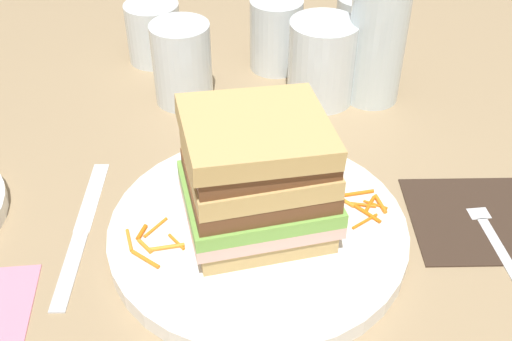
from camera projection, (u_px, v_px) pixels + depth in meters
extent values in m
plane|color=#9E8460|center=(241.00, 225.00, 0.60)|extent=(3.00, 3.00, 0.00)
cylinder|color=white|center=(258.00, 231.00, 0.58)|extent=(0.28, 0.28, 0.02)
cube|color=tan|center=(258.00, 217.00, 0.57)|extent=(0.14, 0.12, 0.02)
cube|color=beige|center=(258.00, 204.00, 0.56)|extent=(0.15, 0.13, 0.01)
cube|color=#7AB74C|center=(258.00, 193.00, 0.55)|extent=(0.15, 0.13, 0.01)
cube|color=brown|center=(258.00, 180.00, 0.54)|extent=(0.14, 0.12, 0.02)
cube|color=tan|center=(258.00, 164.00, 0.53)|extent=(0.14, 0.12, 0.02)
cube|color=brown|center=(258.00, 147.00, 0.52)|extent=(0.13, 0.12, 0.02)
cube|color=tan|center=(256.00, 131.00, 0.51)|extent=(0.14, 0.12, 0.03)
cylinder|color=orange|center=(142.00, 232.00, 0.56)|extent=(0.01, 0.02, 0.00)
cylinder|color=orange|center=(145.00, 246.00, 0.55)|extent=(0.01, 0.02, 0.00)
cylinder|color=orange|center=(167.00, 247.00, 0.55)|extent=(0.03, 0.01, 0.00)
cylinder|color=orange|center=(129.00, 240.00, 0.56)|extent=(0.01, 0.03, 0.00)
cylinder|color=orange|center=(156.00, 227.00, 0.57)|extent=(0.02, 0.03, 0.00)
cylinder|color=orange|center=(145.00, 259.00, 0.54)|extent=(0.03, 0.02, 0.00)
cylinder|color=orange|center=(176.00, 242.00, 0.56)|extent=(0.02, 0.02, 0.00)
cylinder|color=orange|center=(364.00, 207.00, 0.59)|extent=(0.02, 0.01, 0.00)
cylinder|color=orange|center=(382.00, 207.00, 0.59)|extent=(0.01, 0.03, 0.00)
cylinder|color=orange|center=(365.00, 221.00, 0.58)|extent=(0.03, 0.02, 0.00)
cylinder|color=orange|center=(376.00, 206.00, 0.59)|extent=(0.02, 0.01, 0.00)
cylinder|color=orange|center=(370.00, 207.00, 0.59)|extent=(0.02, 0.02, 0.00)
cylinder|color=orange|center=(367.00, 213.00, 0.58)|extent=(0.02, 0.03, 0.00)
cylinder|color=orange|center=(359.00, 193.00, 0.61)|extent=(0.03, 0.01, 0.00)
cylinder|color=orange|center=(346.00, 201.00, 0.60)|extent=(0.02, 0.02, 0.00)
cube|color=#38281E|center=(482.00, 218.00, 0.60)|extent=(0.14, 0.13, 0.00)
cube|color=silver|center=(507.00, 257.00, 0.56)|extent=(0.02, 0.11, 0.00)
cube|color=silver|center=(479.00, 211.00, 0.61)|extent=(0.02, 0.02, 0.00)
cylinder|color=silver|center=(476.00, 191.00, 0.63)|extent=(0.01, 0.04, 0.00)
cylinder|color=silver|center=(471.00, 192.00, 0.63)|extent=(0.01, 0.04, 0.00)
cylinder|color=silver|center=(466.00, 192.00, 0.63)|extent=(0.01, 0.04, 0.00)
cylinder|color=silver|center=(460.00, 193.00, 0.63)|extent=(0.01, 0.04, 0.00)
cube|color=silver|center=(69.00, 270.00, 0.55)|extent=(0.02, 0.10, 0.00)
cube|color=silver|center=(92.00, 196.00, 0.63)|extent=(0.02, 0.11, 0.00)
cylinder|color=white|center=(322.00, 62.00, 0.75)|extent=(0.08, 0.08, 0.10)
cylinder|color=orange|center=(321.00, 78.00, 0.76)|extent=(0.08, 0.08, 0.06)
cylinder|color=silver|center=(381.00, 15.00, 0.71)|extent=(0.07, 0.07, 0.22)
cylinder|color=silver|center=(154.00, 32.00, 0.83)|extent=(0.07, 0.07, 0.08)
cylinder|color=silver|center=(276.00, 34.00, 0.81)|extent=(0.07, 0.07, 0.09)
cylinder|color=silver|center=(182.00, 63.00, 0.75)|extent=(0.07, 0.07, 0.10)
cylinder|color=silver|center=(358.00, 24.00, 0.86)|extent=(0.06, 0.06, 0.08)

